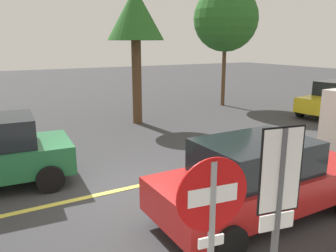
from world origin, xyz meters
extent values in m
plane|color=#38383A|center=(0.00, 0.00, 0.00)|extent=(80.00, 80.00, 0.00)
cube|color=#E0D14C|center=(3.00, 0.00, 0.01)|extent=(28.00, 0.16, 0.01)
cylinder|color=red|center=(-1.04, -4.59, 1.96)|extent=(0.76, 0.13, 0.76)
cube|color=white|center=(-1.04, -4.59, 1.96)|extent=(0.53, 0.10, 0.18)
cube|color=white|center=(-1.04, -4.59, 1.46)|extent=(0.28, 0.06, 0.11)
cube|color=#4C4C51|center=(-0.11, -4.57, 1.25)|extent=(0.06, 0.06, 2.50)
cube|color=white|center=(-0.11, -4.57, 2.02)|extent=(0.50, 0.12, 0.95)
cube|color=black|center=(-0.11, -4.57, 2.02)|extent=(0.53, 0.11, 0.99)
cube|color=white|center=(-0.11, -4.57, 1.41)|extent=(0.45, 0.10, 0.20)
cylinder|color=black|center=(5.74, -1.33, 0.38)|extent=(0.76, 0.27, 0.76)
cylinder|color=black|center=(-1.66, 0.72, 0.32)|extent=(0.65, 0.26, 0.64)
cylinder|color=black|center=(-1.53, 2.53, 0.32)|extent=(0.65, 0.26, 0.64)
cube|color=gold|center=(11.73, 2.81, 0.65)|extent=(4.37, 2.40, 0.66)
cylinder|color=black|center=(10.20, 3.49, 0.32)|extent=(0.67, 0.31, 0.64)
cylinder|color=black|center=(12.99, 3.91, 0.32)|extent=(0.67, 0.31, 0.64)
cube|color=red|center=(1.79, -2.49, 0.64)|extent=(4.52, 1.78, 0.64)
cube|color=black|center=(1.57, -2.49, 1.28)|extent=(2.17, 1.56, 0.64)
cylinder|color=black|center=(3.33, -1.61, 0.32)|extent=(0.64, 0.22, 0.64)
cylinder|color=black|center=(0.26, -1.60, 0.32)|extent=(0.64, 0.22, 0.64)
cylinder|color=black|center=(0.26, -3.36, 0.32)|extent=(0.64, 0.22, 0.64)
cylinder|color=#513823|center=(3.02, 6.13, 1.74)|extent=(0.40, 0.40, 3.48)
cone|color=#286023|center=(3.02, 6.13, 4.52)|extent=(2.33, 2.33, 2.07)
cylinder|color=#513823|center=(8.94, 7.73, 1.84)|extent=(0.21, 0.21, 3.67)
sphere|color=#286023|center=(8.94, 7.73, 4.61)|extent=(3.40, 3.40, 3.40)
camera|label=1|loc=(-2.88, -6.97, 3.37)|focal=36.16mm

